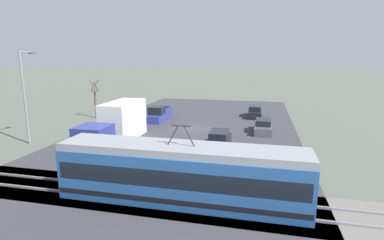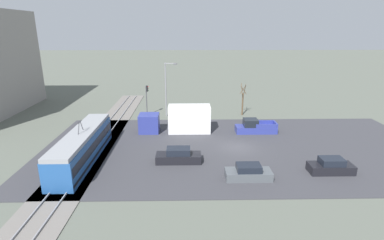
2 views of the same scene
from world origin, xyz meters
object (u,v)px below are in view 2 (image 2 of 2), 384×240
(pickup_truck, at_px, (255,127))
(sedan_car_2, at_px, (178,156))
(traffic_light_pole, at_px, (147,96))
(street_tree, at_px, (243,101))
(light_rail_tram, at_px, (82,147))
(box_truck, at_px, (180,120))
(sedan_car_0, at_px, (248,173))
(street_lamp_near_crossing, at_px, (167,86))
(sedan_car_1, at_px, (331,167))

(pickup_truck, distance_m, sedan_car_2, 13.64)
(traffic_light_pole, relative_size, street_tree, 0.95)
(light_rail_tram, distance_m, box_truck, 13.53)
(light_rail_tram, distance_m, street_tree, 26.51)
(pickup_truck, xyz_separation_m, sedan_car_0, (-12.92, 3.50, -0.11))
(pickup_truck, relative_size, sedan_car_2, 1.15)
(pickup_truck, xyz_separation_m, street_lamp_near_crossing, (8.38, 12.28, 4.10))
(sedan_car_1, xyz_separation_m, street_tree, (20.57, 4.97, 1.64))
(pickup_truck, bearing_deg, street_lamp_near_crossing, 55.68)
(street_lamp_near_crossing, bearing_deg, traffic_light_pole, 84.76)
(sedan_car_2, relative_size, traffic_light_pole, 0.96)
(sedan_car_0, xyz_separation_m, sedan_car_2, (3.79, 6.64, 0.06))
(box_truck, height_order, sedan_car_0, box_truck)
(sedan_car_1, distance_m, street_tree, 21.22)
(sedan_car_1, bearing_deg, pickup_truck, -157.83)
(sedan_car_1, height_order, street_lamp_near_crossing, street_lamp_near_crossing)
(light_rail_tram, distance_m, sedan_car_1, 25.36)
(sedan_car_2, height_order, traffic_light_pole, traffic_light_pole)
(box_truck, xyz_separation_m, street_lamp_near_crossing, (7.87, 2.09, 3.13))
(sedan_car_1, bearing_deg, sedan_car_0, -82.52)
(sedan_car_1, bearing_deg, box_truck, -129.43)
(sedan_car_2, xyz_separation_m, street_lamp_near_crossing, (17.51, 2.15, 4.15))
(box_truck, relative_size, street_tree, 1.86)
(sedan_car_2, distance_m, street_tree, 20.53)
(sedan_car_0, bearing_deg, sedan_car_1, -82.52)
(street_tree, bearing_deg, traffic_light_pole, 90.20)
(sedan_car_2, bearing_deg, sedan_car_0, -119.74)
(street_lamp_near_crossing, bearing_deg, pickup_truck, -124.32)
(box_truck, height_order, street_tree, street_tree)
(sedan_car_0, bearing_deg, street_lamp_near_crossing, 22.40)
(sedan_car_2, bearing_deg, light_rail_tram, 86.28)
(pickup_truck, height_order, sedan_car_1, pickup_truck)
(street_tree, bearing_deg, pickup_truck, -179.04)
(sedan_car_0, relative_size, street_tree, 0.84)
(street_tree, height_order, street_lamp_near_crossing, street_lamp_near_crossing)
(sedan_car_2, bearing_deg, street_tree, -29.21)
(street_tree, bearing_deg, sedan_car_1, -166.42)
(pickup_truck, bearing_deg, street_tree, 0.96)
(sedan_car_2, distance_m, street_lamp_near_crossing, 18.13)
(sedan_car_1, xyz_separation_m, street_lamp_near_crossing, (20.21, 17.10, 4.18))
(street_lamp_near_crossing, bearing_deg, street_tree, -88.34)
(light_rail_tram, relative_size, sedan_car_0, 3.18)
(sedan_car_2, bearing_deg, sedan_car_1, -100.23)
(light_rail_tram, height_order, sedan_car_1, light_rail_tram)
(street_lamp_near_crossing, bearing_deg, box_truck, -165.10)
(sedan_car_0, bearing_deg, sedan_car_2, 60.26)
(pickup_truck, bearing_deg, sedan_car_0, 164.84)
(box_truck, relative_size, street_lamp_near_crossing, 1.12)
(sedan_car_0, xyz_separation_m, sedan_car_1, (1.09, -8.32, 0.03))
(street_tree, relative_size, street_lamp_near_crossing, 0.60)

